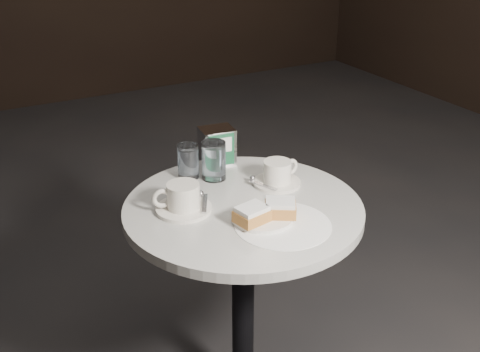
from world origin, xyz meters
name	(u,v)px	position (x,y,z in m)	size (l,w,h in m)	color
cafe_table	(243,262)	(0.00, 0.00, 0.55)	(0.70, 0.70, 0.74)	black
sugar_spill	(283,225)	(0.04, -0.15, 0.75)	(0.27, 0.27, 0.00)	white
beignet_plate	(265,214)	(0.01, -0.11, 0.77)	(0.19, 0.19, 0.06)	white
coffee_cup_left	(183,199)	(-0.17, 0.05, 0.78)	(0.19, 0.19, 0.08)	white
coffee_cup_right	(277,174)	(0.16, 0.07, 0.78)	(0.17, 0.17, 0.08)	silver
water_glass_left	(188,162)	(-0.06, 0.25, 0.80)	(0.09, 0.09, 0.11)	white
water_glass_right	(214,161)	(0.01, 0.20, 0.80)	(0.09, 0.09, 0.12)	white
napkin_dispenser	(217,146)	(0.06, 0.30, 0.81)	(0.12, 0.10, 0.13)	white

